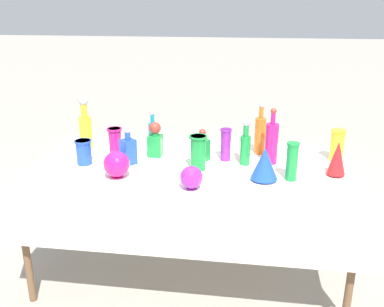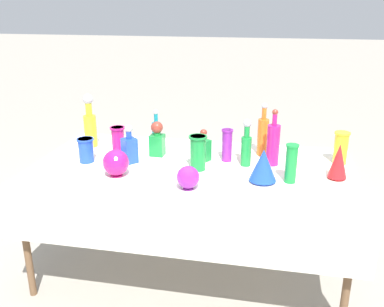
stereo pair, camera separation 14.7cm
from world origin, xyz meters
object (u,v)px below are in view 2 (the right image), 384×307
at_px(tall_bottle_1, 156,132).
at_px(tall_bottle_4, 263,135).
at_px(square_decanter_2, 129,148).
at_px(slender_vase_4, 291,163).
at_px(fluted_vase_0, 339,161).
at_px(tall_bottle_3, 246,146).
at_px(slender_vase_5, 198,152).
at_px(square_decanter_1, 203,148).
at_px(slender_vase_2, 227,144).
at_px(round_bowl_1, 188,177).
at_px(fluted_vase_1, 263,165).
at_px(slender_vase_0, 86,149).
at_px(tall_bottle_0, 90,124).
at_px(tall_bottle_2, 273,143).
at_px(slender_vase_3, 341,147).
at_px(square_decanter_0, 157,140).
at_px(cardboard_box_behind_left, 278,194).
at_px(round_bowl_0, 116,163).
at_px(slender_vase_1, 118,139).

distance_m(tall_bottle_1, tall_bottle_4, 0.78).
xyz_separation_m(square_decanter_2, slender_vase_4, (1.05, -0.13, 0.02)).
bearing_deg(fluted_vase_0, tall_bottle_3, 167.95).
height_order(tall_bottle_1, square_decanter_2, tall_bottle_1).
bearing_deg(slender_vase_5, square_decanter_1, 87.60).
xyz_separation_m(tall_bottle_3, slender_vase_5, (-0.30, -0.14, -0.01)).
height_order(slender_vase_2, round_bowl_1, slender_vase_2).
bearing_deg(round_bowl_1, fluted_vase_1, 24.83).
xyz_separation_m(slender_vase_0, fluted_vase_0, (1.62, 0.02, 0.03)).
height_order(tall_bottle_4, square_decanter_1, tall_bottle_4).
bearing_deg(square_decanter_2, slender_vase_4, -6.85).
height_order(tall_bottle_0, tall_bottle_2, tall_bottle_0).
bearing_deg(square_decanter_2, slender_vase_3, 10.57).
height_order(square_decanter_1, slender_vase_5, slender_vase_5).
distance_m(square_decanter_2, slender_vase_2, 0.65).
xyz_separation_m(square_decanter_0, square_decanter_1, (0.33, -0.04, -0.03)).
bearing_deg(square_decanter_2, fluted_vase_1, -9.85).
xyz_separation_m(square_decanter_1, round_bowl_1, (-0.01, -0.48, -0.01)).
relative_size(slender_vase_3, fluted_vase_0, 0.97).
height_order(tall_bottle_4, slender_vase_0, tall_bottle_4).
bearing_deg(square_decanter_2, slender_vase_2, 14.16).
bearing_deg(cardboard_box_behind_left, square_decanter_1, -123.98).
xyz_separation_m(tall_bottle_3, square_decanter_0, (-0.62, 0.08, -0.02)).
distance_m(tall_bottle_3, slender_vase_5, 0.33).
relative_size(square_decanter_1, slender_vase_3, 1.02).
relative_size(square_decanter_2, fluted_vase_1, 1.29).
relative_size(tall_bottle_2, square_decanter_2, 1.43).
xyz_separation_m(square_decanter_0, slender_vase_3, (1.23, 0.08, 0.00)).
bearing_deg(tall_bottle_3, round_bowl_0, -156.14).
relative_size(tall_bottle_3, slender_vase_3, 1.45).
relative_size(slender_vase_3, cardboard_box_behind_left, 0.46).
relative_size(slender_vase_0, round_bowl_1, 1.17).
height_order(fluted_vase_1, cardboard_box_behind_left, fluted_vase_1).
distance_m(tall_bottle_3, fluted_vase_0, 0.58).
height_order(tall_bottle_4, slender_vase_5, tall_bottle_4).
relative_size(slender_vase_0, fluted_vase_1, 0.81).
height_order(tall_bottle_3, slender_vase_3, tall_bottle_3).
height_order(tall_bottle_0, fluted_vase_1, tall_bottle_0).
bearing_deg(slender_vase_5, tall_bottle_0, 160.54).
height_order(tall_bottle_0, slender_vase_4, tall_bottle_0).
height_order(tall_bottle_3, fluted_vase_0, tall_bottle_3).
distance_m(tall_bottle_4, cardboard_box_behind_left, 0.94).
bearing_deg(square_decanter_0, slender_vase_3, 3.71).
distance_m(tall_bottle_0, cardboard_box_behind_left, 1.72).
distance_m(square_decanter_2, fluted_vase_0, 1.33).
bearing_deg(slender_vase_1, slender_vase_3, 3.58).
relative_size(slender_vase_3, fluted_vase_1, 1.07).
distance_m(slender_vase_1, slender_vase_5, 0.64).
bearing_deg(round_bowl_0, square_decanter_1, 37.86).
height_order(tall_bottle_0, square_decanter_1, tall_bottle_0).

